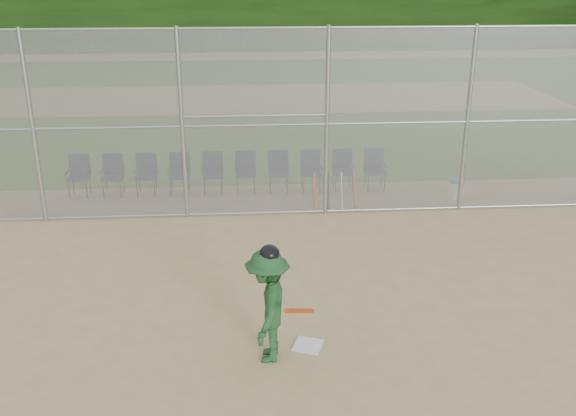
{
  "coord_description": "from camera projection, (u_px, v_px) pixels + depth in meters",
  "views": [
    {
      "loc": [
        -0.78,
        -8.03,
        5.14
      ],
      "look_at": [
        0.0,
        2.5,
        1.1
      ],
      "focal_mm": 40.0,
      "sensor_mm": 36.0,
      "label": 1
    }
  ],
  "objects": [
    {
      "name": "chair_9",
      "position": [
        375.0,
        170.0,
        15.43
      ],
      "size": [
        0.54,
        0.52,
        0.96
      ],
      "primitive_type": null,
      "color": "#10193D",
      "rests_on": "ground"
    },
    {
      "name": "batter_at_plate",
      "position": [
        268.0,
        305.0,
        8.64
      ],
      "size": [
        1.02,
        1.32,
        1.71
      ],
      "color": "#1E4B23",
      "rests_on": "ground"
    },
    {
      "name": "dirt_patch_far",
      "position": [
        260.0,
        98.0,
        26.13
      ],
      "size": [
        24.0,
        24.0,
        0.0
      ],
      "primitive_type": "plane",
      "color": "tan",
      "rests_on": "ground"
    },
    {
      "name": "chair_8",
      "position": [
        343.0,
        171.0,
        15.38
      ],
      "size": [
        0.54,
        0.52,
        0.96
      ],
      "primitive_type": null,
      "color": "#10193D",
      "rests_on": "ground"
    },
    {
      "name": "chair_2",
      "position": [
        146.0,
        175.0,
        15.06
      ],
      "size": [
        0.54,
        0.52,
        0.96
      ],
      "primitive_type": null,
      "color": "#10193D",
      "rests_on": "ground"
    },
    {
      "name": "backstop_fence",
      "position": [
        279.0,
        122.0,
        13.29
      ],
      "size": [
        16.09,
        0.09,
        4.0
      ],
      "color": "gray",
      "rests_on": "ground"
    },
    {
      "name": "ground",
      "position": [
        301.0,
        339.0,
        9.37
      ],
      "size": [
        100.0,
        100.0,
        0.0
      ],
      "primitive_type": "plane",
      "color": "tan",
      "rests_on": "ground"
    },
    {
      "name": "water_cooler",
      "position": [
        457.0,
        189.0,
        14.92
      ],
      "size": [
        0.35,
        0.35,
        0.45
      ],
      "color": "white",
      "rests_on": "ground"
    },
    {
      "name": "spare_bats",
      "position": [
        335.0,
        192.0,
        14.19
      ],
      "size": [
        0.96,
        0.38,
        0.83
      ],
      "color": "#D84C14",
      "rests_on": "ground"
    },
    {
      "name": "chair_3",
      "position": [
        179.0,
        174.0,
        15.11
      ],
      "size": [
        0.54,
        0.52,
        0.96
      ],
      "primitive_type": null,
      "color": "#10193D",
      "rests_on": "ground"
    },
    {
      "name": "chair_6",
      "position": [
        278.0,
        172.0,
        15.27
      ],
      "size": [
        0.54,
        0.52,
        0.96
      ],
      "primitive_type": null,
      "color": "#10193D",
      "rests_on": "ground"
    },
    {
      "name": "chair_5",
      "position": [
        246.0,
        173.0,
        15.22
      ],
      "size": [
        0.54,
        0.52,
        0.96
      ],
      "primitive_type": null,
      "color": "#10193D",
      "rests_on": "ground"
    },
    {
      "name": "chair_0",
      "position": [
        78.0,
        177.0,
        14.95
      ],
      "size": [
        0.54,
        0.52,
        0.96
      ],
      "primitive_type": null,
      "color": "#10193D",
      "rests_on": "ground"
    },
    {
      "name": "chair_1",
      "position": [
        112.0,
        176.0,
        15.0
      ],
      "size": [
        0.54,
        0.52,
        0.96
      ],
      "primitive_type": null,
      "color": "#10193D",
      "rests_on": "ground"
    },
    {
      "name": "home_plate",
      "position": [
        308.0,
        345.0,
        9.2
      ],
      "size": [
        0.49,
        0.49,
        0.02
      ],
      "primitive_type": "cube",
      "rotation": [
        0.0,
        0.0,
        -0.36
      ],
      "color": "white",
      "rests_on": "ground"
    },
    {
      "name": "chair_7",
      "position": [
        311.0,
        172.0,
        15.33
      ],
      "size": [
        0.54,
        0.52,
        0.96
      ],
      "primitive_type": null,
      "color": "#10193D",
      "rests_on": "ground"
    },
    {
      "name": "chair_4",
      "position": [
        213.0,
        174.0,
        15.16
      ],
      "size": [
        0.54,
        0.52,
        0.96
      ],
      "primitive_type": null,
      "color": "#10193D",
      "rests_on": "ground"
    },
    {
      "name": "grass_strip",
      "position": [
        260.0,
        98.0,
        26.13
      ],
      "size": [
        100.0,
        100.0,
        0.0
      ],
      "primitive_type": "plane",
      "color": "#32601C",
      "rests_on": "ground"
    }
  ]
}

